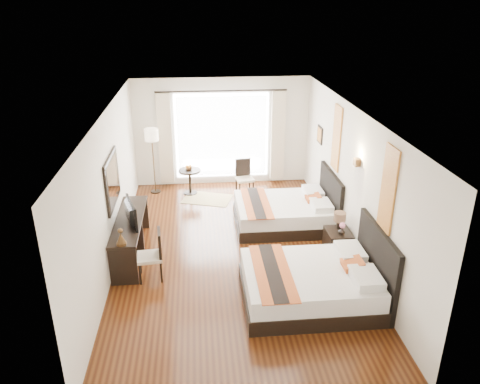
{
  "coord_description": "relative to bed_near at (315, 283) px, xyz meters",
  "views": [
    {
      "loc": [
        -0.64,
        -7.99,
        4.68
      ],
      "look_at": [
        0.16,
        0.49,
        1.08
      ],
      "focal_mm": 35.0,
      "sensor_mm": 36.0,
      "label": 1
    }
  ],
  "objects": [
    {
      "name": "jute_rug",
      "position": [
        -1.64,
        4.33,
        -0.32
      ],
      "size": [
        1.35,
        1.11,
        0.01
      ],
      "primitive_type": "cube",
      "rotation": [
        0.0,
        0.0,
        -0.32
      ],
      "color": "tan",
      "rests_on": "floor"
    },
    {
      "name": "bronze_figurine",
      "position": [
        -3.18,
        0.82,
        0.57
      ],
      "size": [
        0.21,
        0.21,
        0.27
      ],
      "primitive_type": null,
      "rotation": [
        0.0,
        0.0,
        0.19
      ],
      "color": "#463019",
      "rests_on": "console_desk"
    },
    {
      "name": "wall_entry",
      "position": [
        -1.19,
        -2.08,
        1.08
      ],
      "size": [
        4.5,
        0.01,
        2.8
      ],
      "primitive_type": "cube",
      "color": "silver",
      "rests_on": "floor"
    },
    {
      "name": "wall_window",
      "position": [
        -1.19,
        5.41,
        1.08
      ],
      "size": [
        4.5,
        0.01,
        2.8
      ],
      "primitive_type": "cube",
      "color": "silver",
      "rests_on": "floor"
    },
    {
      "name": "wall_sconce",
      "position": [
        1.0,
        1.34,
        1.6
      ],
      "size": [
        0.1,
        0.14,
        0.14
      ],
      "primitive_type": "cube",
      "color": "#463019",
      "rests_on": "wall_headboard"
    },
    {
      "name": "mirror_glass",
      "position": [
        -3.39,
        1.82,
        1.23
      ],
      "size": [
        0.01,
        1.12,
        0.82
      ],
      "primitive_type": "cube",
      "color": "white",
      "rests_on": "mirror_frame"
    },
    {
      "name": "table_lamp",
      "position": [
        0.82,
        1.47,
        0.42
      ],
      "size": [
        0.23,
        0.23,
        0.37
      ],
      "color": "black",
      "rests_on": "nightstand"
    },
    {
      "name": "wall_desk",
      "position": [
        -3.44,
        1.67,
        1.08
      ],
      "size": [
        0.01,
        7.5,
        2.8
      ],
      "primitive_type": "cube",
      "color": "silver",
      "rests_on": "floor"
    },
    {
      "name": "floor_lamp",
      "position": [
        -2.95,
        4.89,
        1.09
      ],
      "size": [
        0.34,
        0.34,
        1.67
      ],
      "color": "black",
      "rests_on": "floor"
    },
    {
      "name": "window_chair",
      "position": [
        -0.69,
        4.56,
        -0.05
      ],
      "size": [
        0.48,
        0.48,
        0.89
      ],
      "rotation": [
        0.0,
        0.0,
        -1.4
      ],
      "color": "beige",
      "rests_on": "floor"
    },
    {
      "name": "floor",
      "position": [
        -1.19,
        1.67,
        -0.33
      ],
      "size": [
        4.5,
        7.5,
        0.01
      ],
      "primitive_type": "cube",
      "color": "#331609",
      "rests_on": "ground"
    },
    {
      "name": "sheer_curtain",
      "position": [
        -1.19,
        5.34,
        0.98
      ],
      "size": [
        2.3,
        0.02,
        2.1
      ],
      "primitive_type": "cube",
      "color": "white",
      "rests_on": "wall_window"
    },
    {
      "name": "art_panel_far",
      "position": [
        1.04,
        2.77,
        1.63
      ],
      "size": [
        0.03,
        0.5,
        1.35
      ],
      "primitive_type": "cube",
      "color": "#983816",
      "rests_on": "wall_headboard"
    },
    {
      "name": "window_glass",
      "position": [
        -1.19,
        5.4,
        0.98
      ],
      "size": [
        2.4,
        0.02,
        2.2
      ],
      "primitive_type": "cube",
      "color": "white",
      "rests_on": "wall_window"
    },
    {
      "name": "ceiling",
      "position": [
        -1.19,
        1.67,
        2.47
      ],
      "size": [
        4.5,
        7.5,
        0.02
      ],
      "primitive_type": "cube",
      "color": "white",
      "rests_on": "wall_headboard"
    },
    {
      "name": "wall_headboard",
      "position": [
        1.05,
        1.67,
        1.08
      ],
      "size": [
        0.01,
        7.5,
        2.8
      ],
      "primitive_type": "cube",
      "color": "silver",
      "rests_on": "floor"
    },
    {
      "name": "desk_chair",
      "position": [
        -2.72,
        0.92,
        -0.04
      ],
      "size": [
        0.47,
        0.47,
        0.92
      ],
      "rotation": [
        0.0,
        0.0,
        3.23
      ],
      "color": "beige",
      "rests_on": "floor"
    },
    {
      "name": "television",
      "position": [
        -3.16,
        1.57,
        0.66
      ],
      "size": [
        0.34,
        0.79,
        0.46
      ],
      "primitive_type": "imported",
      "rotation": [
        0.0,
        0.0,
        1.88
      ],
      "color": "black",
      "rests_on": "console_desk"
    },
    {
      "name": "bed_far",
      "position": [
        0.06,
        2.77,
        -0.02
      ],
      "size": [
        2.11,
        1.64,
        1.19
      ],
      "color": "black",
      "rests_on": "floor"
    },
    {
      "name": "fruit_bowl",
      "position": [
        -2.08,
        4.74,
        0.34
      ],
      "size": [
        0.2,
        0.2,
        0.05
      ],
      "primitive_type": "imported",
      "rotation": [
        0.0,
        0.0,
        0.0
      ],
      "color": "#4A301A",
      "rests_on": "side_table"
    },
    {
      "name": "console_desk",
      "position": [
        -3.18,
        1.82,
        0.05
      ],
      "size": [
        0.5,
        2.2,
        0.76
      ],
      "primitive_type": "cube",
      "color": "black",
      "rests_on": "floor"
    },
    {
      "name": "nightstand",
      "position": [
        0.78,
        1.34,
        -0.05
      ],
      "size": [
        0.45,
        0.56,
        0.54
      ],
      "primitive_type": "cube",
      "color": "black",
      "rests_on": "floor"
    },
    {
      "name": "mirror_frame",
      "position": [
        -3.41,
        1.82,
        1.23
      ],
      "size": [
        0.04,
        1.25,
        0.95
      ],
      "primitive_type": "cube",
      "color": "black",
      "rests_on": "wall_desk"
    },
    {
      "name": "bed_near",
      "position": [
        0.0,
        0.0,
        0.0
      ],
      "size": [
        2.23,
        1.74,
        1.26
      ],
      "color": "black",
      "rests_on": "floor"
    },
    {
      "name": "drape_right",
      "position": [
        0.26,
        5.3,
        0.96
      ],
      "size": [
        0.35,
        0.14,
        2.35
      ],
      "primitive_type": "cube",
      "color": "beige",
      "rests_on": "floor"
    },
    {
      "name": "vase",
      "position": [
        0.79,
        1.21,
        0.24
      ],
      "size": [
        0.17,
        0.17,
        0.13
      ],
      "primitive_type": "imported",
      "rotation": [
        0.0,
        0.0,
        -0.39
      ],
      "color": "black",
      "rests_on": "nightstand"
    },
    {
      "name": "drape_left",
      "position": [
        -2.64,
        5.3,
        0.96
      ],
      "size": [
        0.35,
        0.14,
        2.35
      ],
      "primitive_type": "cube",
      "color": "beige",
      "rests_on": "floor"
    },
    {
      "name": "art_panel_near",
      "position": [
        1.04,
        -0.0,
        1.63
      ],
      "size": [
        0.03,
        0.5,
        1.35
      ],
      "primitive_type": "cube",
      "color": "#983816",
      "rests_on": "wall_headboard"
    },
    {
      "name": "side_table",
      "position": [
        -2.06,
        4.72,
        -0.0
      ],
      "size": [
        0.56,
        0.56,
        0.64
      ],
      "primitive_type": "cylinder",
      "color": "black",
      "rests_on": "floor"
    }
  ]
}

